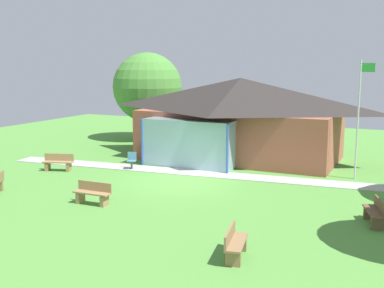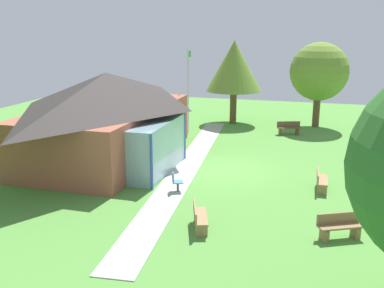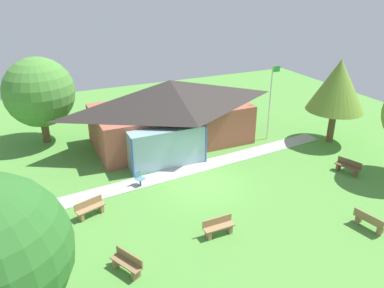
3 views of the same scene
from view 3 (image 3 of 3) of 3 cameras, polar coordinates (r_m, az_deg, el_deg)
ground_plane at (r=22.37m, az=1.65°, el=-5.64°), size 44.00×44.00×0.00m
pavilion at (r=26.63m, az=-3.23°, el=4.85°), size 11.56×7.28×4.50m
footpath at (r=23.74m, az=-0.19°, el=-3.72°), size 20.72×3.19×0.03m
flagpole at (r=27.56m, az=11.57°, el=6.55°), size 0.64×0.08×5.45m
bench_front_left at (r=16.37m, az=-9.60°, el=-17.06°), size 1.07×1.54×0.84m
bench_mid_left at (r=19.95m, az=-14.88°, el=-9.21°), size 1.56×0.89×0.84m
bench_front_right at (r=20.20m, az=24.80°, el=-10.38°), size 0.72×1.56×0.84m
bench_front_center at (r=18.09m, az=3.93°, el=-12.18°), size 1.51×0.47×0.84m
bench_lawn_far_right at (r=24.97m, az=22.12°, el=-3.17°), size 0.87×1.56×0.84m
patio_chair_west at (r=22.04m, az=-7.81°, el=-5.13°), size 0.58×0.58×0.86m
tree_behind_pavilion_left at (r=28.34m, az=-21.73°, el=7.12°), size 4.77×4.77×6.04m
tree_east_hedge at (r=28.05m, az=20.82°, el=8.11°), size 3.93×3.93×5.91m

